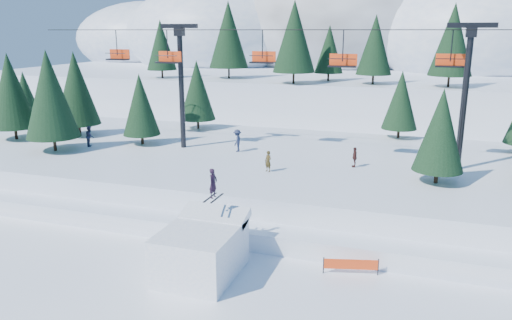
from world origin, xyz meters
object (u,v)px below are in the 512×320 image
(jump_kicker, at_px, (201,249))
(banner_far, at_px, (392,251))
(chairlift, at_px, (309,70))
(banner_near, at_px, (351,265))

(jump_kicker, bearing_deg, banner_far, 27.36)
(chairlift, relative_size, banner_near, 16.59)
(banner_near, bearing_deg, chairlift, 111.97)
(banner_far, bearing_deg, chairlift, 123.16)
(jump_kicker, relative_size, banner_near, 1.91)
(jump_kicker, xyz_separation_m, banner_near, (7.34, 2.38, -0.81))
(jump_kicker, xyz_separation_m, chairlift, (1.75, 16.25, 7.97))
(jump_kicker, bearing_deg, chairlift, 83.85)
(banner_near, height_order, banner_far, same)
(jump_kicker, xyz_separation_m, banner_far, (9.24, 4.78, -0.81))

